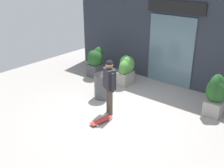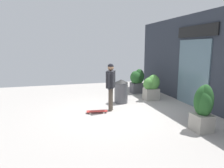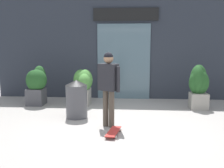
% 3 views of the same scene
% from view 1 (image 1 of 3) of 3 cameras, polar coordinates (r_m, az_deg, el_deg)
% --- Properties ---
extents(ground_plane, '(12.00, 12.00, 0.00)m').
position_cam_1_polar(ground_plane, '(8.47, 1.37, -6.04)').
color(ground_plane, '#9E9993').
extents(building_facade, '(8.94, 0.31, 3.54)m').
position_cam_1_polar(building_facade, '(10.38, 12.60, 9.41)').
color(building_facade, '#2D333D').
rests_on(building_facade, ground_plane).
extents(skateboarder, '(0.54, 0.42, 1.71)m').
position_cam_1_polar(skateboarder, '(7.99, -0.55, 0.45)').
color(skateboarder, '#4C4238').
rests_on(skateboarder, ground_plane).
extents(skateboard, '(0.32, 0.75, 0.08)m').
position_cam_1_polar(skateboard, '(7.97, -2.22, -7.55)').
color(skateboard, red).
rests_on(skateboard, ground_plane).
extents(planter_box_left, '(0.62, 0.70, 1.22)m').
position_cam_1_polar(planter_box_left, '(11.04, -3.43, 4.91)').
color(planter_box_left, '#47474C').
rests_on(planter_box_left, ground_plane).
extents(planter_box_right, '(0.61, 0.80, 1.11)m').
position_cam_1_polar(planter_box_right, '(10.28, 2.94, 3.28)').
color(planter_box_right, gray).
rests_on(planter_box_right, ground_plane).
extents(planter_box_mid, '(0.57, 0.60, 1.30)m').
position_cam_1_polar(planter_box_mid, '(8.62, 20.68, -1.75)').
color(planter_box_mid, gray).
rests_on(planter_box_mid, ground_plane).
extents(trash_bin, '(0.56, 0.56, 0.98)m').
position_cam_1_polar(trash_bin, '(9.23, -2.02, -0.07)').
color(trash_bin, '#4C4C51').
rests_on(trash_bin, ground_plane).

